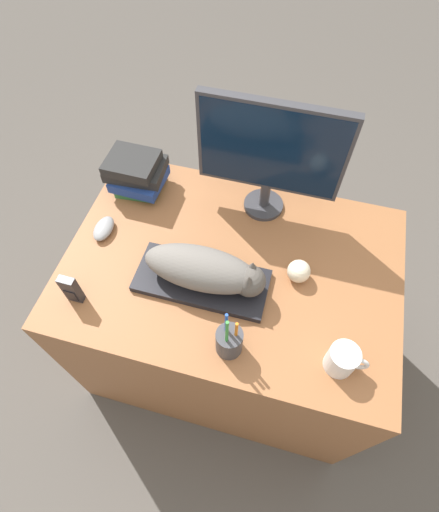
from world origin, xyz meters
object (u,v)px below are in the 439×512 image
computer_mouse (104,228)px  coffee_mug (343,360)px  baseball (299,271)px  phone (71,290)px  monitor (271,152)px  pen_cup (229,341)px  cat (208,270)px  keyboard (202,281)px  book_stack (136,173)px

computer_mouse → coffee_mug: size_ratio=0.91×
baseball → phone: (-0.67, -0.26, 0.02)m
monitor → baseball: 0.39m
monitor → pen_cup: 0.60m
cat → keyboard: bearing=180.0°
computer_mouse → coffee_mug: 0.90m
cat → phone: size_ratio=3.24×
computer_mouse → pen_cup: bearing=-29.2°
keyboard → baseball: baseball is taller
baseball → book_stack: bearing=159.9°
keyboard → book_stack: (-0.35, 0.34, 0.07)m
baseball → phone: 0.72m
keyboard → phone: phone is taller
coffee_mug → keyboard: bearing=161.1°
keyboard → book_stack: 0.50m
monitor → pen_cup: (0.01, -0.56, -0.21)m
coffee_mug → pen_cup: size_ratio=0.53×
keyboard → coffee_mug: coffee_mug is taller
cat → book_stack: bearing=137.6°
keyboard → baseball: size_ratio=5.70×
keyboard → computer_mouse: (-0.39, 0.11, 0.01)m
monitor → computer_mouse: (-0.52, -0.26, -0.25)m
coffee_mug → baseball: bearing=122.2°
monitor → phone: bearing=-133.2°
pen_cup → book_stack: 0.73m
coffee_mug → pen_cup: 0.32m
coffee_mug → phone: phone is taller
computer_mouse → book_stack: 0.24m
keyboard → phone: size_ratio=3.59×
phone → book_stack: 0.50m
keyboard → cat: (0.02, -0.00, 0.08)m
computer_mouse → coffee_mug: coffee_mug is taller
computer_mouse → baseball: size_ratio=1.44×
monitor → coffee_mug: monitor is taller
cat → computer_mouse: bearing=165.5°
monitor → coffee_mug: size_ratio=4.01×
keyboard → coffee_mug: (0.46, -0.16, 0.04)m
computer_mouse → pen_cup: (0.54, -0.30, 0.04)m
keyboard → coffee_mug: bearing=-18.9°
phone → book_stack: size_ratio=0.55×
coffee_mug → phone: bearing=-179.8°
cat → monitor: size_ratio=0.81×
cat → book_stack: 0.51m
monitor → computer_mouse: 0.64m
monitor → pen_cup: size_ratio=2.14×
phone → coffee_mug: bearing=0.2°
keyboard → coffee_mug: 0.49m
keyboard → monitor: bearing=71.0°
keyboard → baseball: (0.30, 0.10, 0.03)m
computer_mouse → book_stack: size_ratio=0.50×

